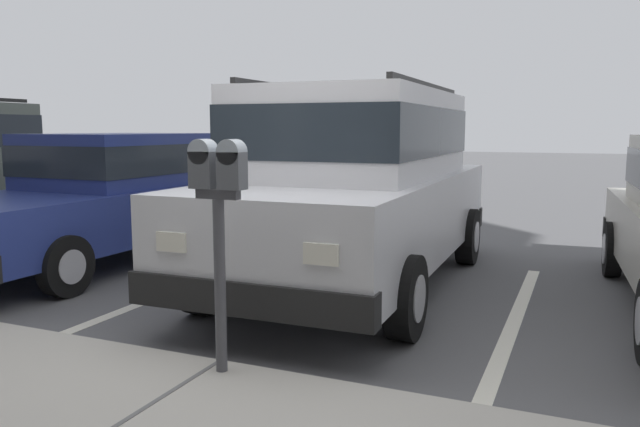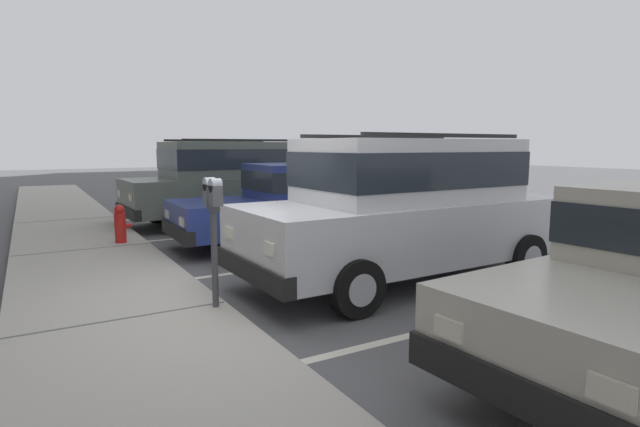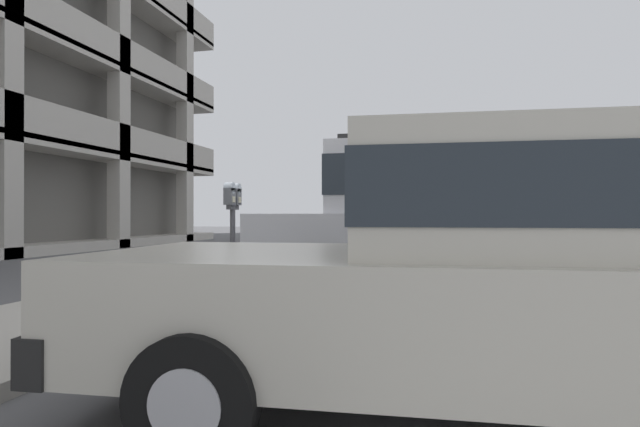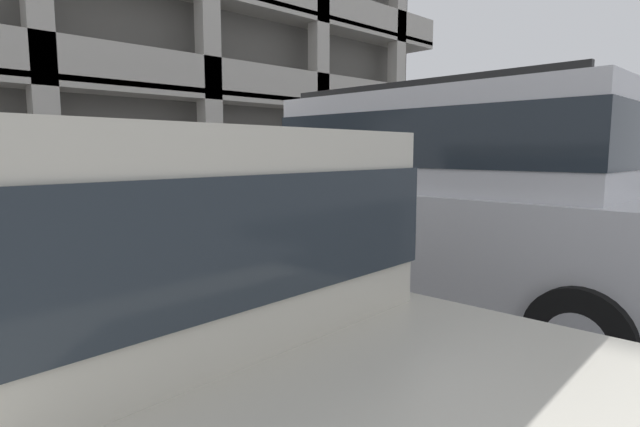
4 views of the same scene
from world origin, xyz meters
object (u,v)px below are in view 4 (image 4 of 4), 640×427
object	(u,v)px
dark_hatchback	(570,198)
silver_suv	(452,193)
red_sedan	(84,302)
fire_hydrant	(429,202)
blue_coupe	(620,172)
parking_meter_near	(257,173)

from	to	relation	value
dark_hatchback	silver_suv	bearing A→B (deg)	-177.70
red_sedan	dark_hatchback	bearing A→B (deg)	-0.96
dark_hatchback	fire_hydrant	distance (m)	3.25
silver_suv	blue_coupe	distance (m)	6.33
blue_coupe	silver_suv	bearing A→B (deg)	-179.35
silver_suv	blue_coupe	size ratio (longest dim) A/B	0.99
silver_suv	parking_meter_near	distance (m)	2.81
red_sedan	blue_coupe	distance (m)	9.69
fire_hydrant	dark_hatchback	bearing A→B (deg)	-110.30
blue_coupe	parking_meter_near	distance (m)	6.91
red_sedan	fire_hydrant	distance (m)	8.36
red_sedan	fire_hydrant	bearing A→B (deg)	19.91
blue_coupe	red_sedan	bearing A→B (deg)	-179.04
blue_coupe	fire_hydrant	bearing A→B (deg)	123.61
red_sedan	blue_coupe	bearing A→B (deg)	-0.32
dark_hatchback	fire_hydrant	size ratio (longest dim) A/B	6.44
red_sedan	dark_hatchback	size ratio (longest dim) A/B	1.02
silver_suv	parking_meter_near	world-z (taller)	silver_suv
dark_hatchback	parking_meter_near	distance (m)	4.32
parking_meter_near	blue_coupe	bearing A→B (deg)	-21.03
dark_hatchback	red_sedan	bearing A→B (deg)	-176.41
silver_suv	parking_meter_near	bearing A→B (deg)	91.67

